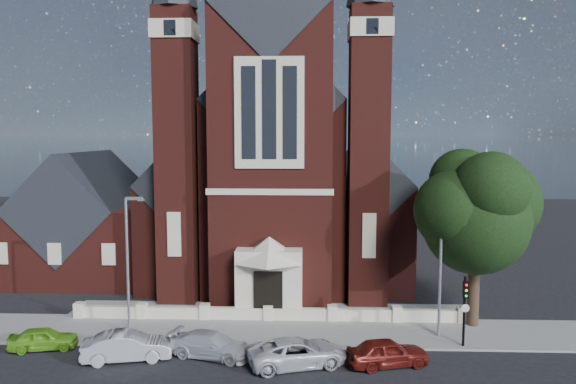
% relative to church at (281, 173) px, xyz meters
% --- Properties ---
extents(ground, '(120.00, 120.00, 0.00)m').
position_rel_church_xyz_m(ground, '(0.00, -7.94, -8.19)').
color(ground, black).
rests_on(ground, ground).
extents(pavement_strip, '(60.00, 5.00, 0.12)m').
position_rel_church_xyz_m(pavement_strip, '(0.00, -18.44, -8.19)').
color(pavement_strip, slate).
rests_on(pavement_strip, ground).
extents(forecourt_paving, '(26.00, 3.00, 0.14)m').
position_rel_church_xyz_m(forecourt_paving, '(0.00, -14.44, -8.19)').
color(forecourt_paving, slate).
rests_on(forecourt_paving, ground).
extents(forecourt_wall, '(24.00, 0.40, 0.90)m').
position_rel_church_xyz_m(forecourt_wall, '(0.00, -16.44, -8.19)').
color(forecourt_wall, '#BCB495').
rests_on(forecourt_wall, ground).
extents(church, '(20.01, 34.90, 29.20)m').
position_rel_church_xyz_m(church, '(0.00, 0.00, 0.00)').
color(church, '#501B15').
rests_on(church, ground).
extents(parish_hall, '(12.00, 12.20, 10.24)m').
position_rel_church_xyz_m(parish_hall, '(-16.00, -4.94, -4.17)').
color(parish_hall, '#501B15').
rests_on(parish_hall, ground).
extents(street_tree, '(6.40, 6.60, 10.70)m').
position_rel_church_xyz_m(street_tree, '(12.60, -17.23, -1.23)').
color(street_tree, black).
rests_on(street_tree, ground).
extents(street_lamp_left, '(1.16, 0.22, 8.09)m').
position_rel_church_xyz_m(street_lamp_left, '(-7.91, -18.94, -3.59)').
color(street_lamp_left, gray).
rests_on(street_lamp_left, ground).
extents(street_lamp_right, '(1.16, 0.22, 8.09)m').
position_rel_church_xyz_m(street_lamp_right, '(10.09, -18.94, -3.59)').
color(street_lamp_right, gray).
rests_on(street_lamp_right, ground).
extents(traffic_signal, '(0.28, 0.42, 4.00)m').
position_rel_church_xyz_m(traffic_signal, '(11.00, -20.52, -5.60)').
color(traffic_signal, black).
rests_on(traffic_signal, ground).
extents(car_lime_van, '(3.81, 2.23, 1.22)m').
position_rel_church_xyz_m(car_lime_van, '(-11.88, -21.54, -7.58)').
color(car_lime_van, '#64AA22').
rests_on(car_lime_van, ground).
extents(car_silver_a, '(4.76, 2.55, 1.49)m').
position_rel_church_xyz_m(car_silver_a, '(-6.85, -22.83, -7.44)').
color(car_silver_a, '#A1A2A8').
rests_on(car_silver_a, ground).
extents(car_silver_b, '(4.84, 3.03, 1.31)m').
position_rel_church_xyz_m(car_silver_b, '(-2.56, -22.23, -7.53)').
color(car_silver_b, '#B7BBBF').
rests_on(car_silver_b, ground).
extents(car_white_suv, '(5.50, 3.69, 1.40)m').
position_rel_church_xyz_m(car_white_suv, '(1.97, -23.18, -7.48)').
color(car_white_suv, silver).
rests_on(car_white_suv, ground).
extents(car_dark_red, '(4.42, 2.64, 1.41)m').
position_rel_church_xyz_m(car_dark_red, '(6.52, -23.02, -7.48)').
color(car_dark_red, maroon).
rests_on(car_dark_red, ground).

